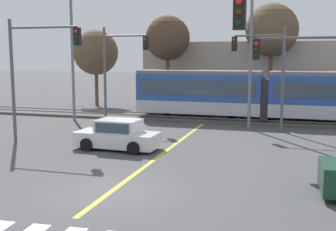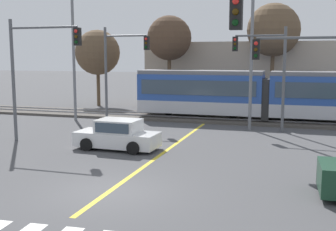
{
  "view_description": "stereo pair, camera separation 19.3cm",
  "coord_description": "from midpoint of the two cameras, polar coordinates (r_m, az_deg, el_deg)",
  "views": [
    {
      "loc": [
        5.93,
        -12.9,
        4.68
      ],
      "look_at": [
        -0.27,
        7.79,
        1.6
      ],
      "focal_mm": 45.0,
      "sensor_mm": 36.0,
      "label": 1
    },
    {
      "loc": [
        6.12,
        -12.84,
        4.68
      ],
      "look_at": [
        -0.27,
        7.79,
        1.6
      ],
      "focal_mm": 45.0,
      "sensor_mm": 36.0,
      "label": 2
    }
  ],
  "objects": [
    {
      "name": "ground_plane",
      "position": [
        14.96,
        -7.62,
        -10.19
      ],
      "size": [
        200.0,
        200.0,
        0.0
      ],
      "primitive_type": "plane",
      "color": "#474749"
    },
    {
      "name": "track_bed",
      "position": [
        31.12,
        5.84,
        -0.41
      ],
      "size": [
        120.0,
        4.0,
        0.18
      ],
      "primitive_type": "cube",
      "color": "#4C4742",
      "rests_on": "ground"
    },
    {
      "name": "rail_near",
      "position": [
        30.4,
        5.57,
        -0.34
      ],
      "size": [
        120.0,
        0.08,
        0.1
      ],
      "primitive_type": "cube",
      "color": "#939399",
      "rests_on": "track_bed"
    },
    {
      "name": "rail_far",
      "position": [
        31.8,
        6.1,
        0.03
      ],
      "size": [
        120.0,
        0.08,
        0.1
      ],
      "primitive_type": "cube",
      "color": "#939399",
      "rests_on": "track_bed"
    },
    {
      "name": "light_rail_tram",
      "position": [
        30.36,
        13.41,
        2.92
      ],
      "size": [
        18.5,
        2.64,
        3.43
      ],
      "color": "#B7BAC1",
      "rests_on": "track_bed"
    },
    {
      "name": "lane_centre_line",
      "position": [
        20.73,
        -0.17,
        -4.93
      ],
      "size": [
        0.2,
        17.83,
        0.01
      ],
      "primitive_type": "cube",
      "color": "gold",
      "rests_on": "ground"
    },
    {
      "name": "sedan_crossing",
      "position": [
        21.31,
        -6.62,
        -2.7
      ],
      "size": [
        4.25,
        2.02,
        1.52
      ],
      "color": "silver",
      "rests_on": "ground"
    },
    {
      "name": "traffic_light_mid_right",
      "position": [
        19.39,
        19.52,
        5.39
      ],
      "size": [
        4.25,
        0.38,
        5.82
      ],
      "color": "#515459",
      "rests_on": "ground"
    },
    {
      "name": "traffic_light_mid_left",
      "position": [
        23.6,
        -17.46,
        6.98
      ],
      "size": [
        4.25,
        0.38,
        6.61
      ],
      "color": "#515459",
      "rests_on": "ground"
    },
    {
      "name": "traffic_light_far_left",
      "position": [
        28.9,
        -6.43,
        7.18
      ],
      "size": [
        3.25,
        0.38,
        6.59
      ],
      "color": "#515459",
      "rests_on": "ground"
    },
    {
      "name": "traffic_light_near_right",
      "position": [
        11.33,
        21.3,
        6.18
      ],
      "size": [
        3.75,
        0.38,
        6.67
      ],
      "color": "#515459",
      "rests_on": "ground"
    },
    {
      "name": "traffic_light_far_right",
      "position": [
        26.64,
        13.47,
        6.76
      ],
      "size": [
        3.25,
        0.38,
        6.41
      ],
      "color": "#515459",
      "rests_on": "ground"
    },
    {
      "name": "street_lamp_west",
      "position": [
        31.01,
        -12.23,
        8.96
      ],
      "size": [
        2.1,
        0.28,
        9.31
      ],
      "color": "slate",
      "rests_on": "ground"
    },
    {
      "name": "street_lamp_centre",
      "position": [
        27.05,
        11.81,
        9.53
      ],
      "size": [
        1.97,
        0.28,
        9.72
      ],
      "color": "slate",
      "rests_on": "ground"
    },
    {
      "name": "bare_tree_far_west",
      "position": [
        39.99,
        -9.38,
        8.4
      ],
      "size": [
        4.16,
        4.16,
        7.05
      ],
      "color": "brown",
      "rests_on": "ground"
    },
    {
      "name": "bare_tree_west",
      "position": [
        36.27,
        0.32,
        10.4
      ],
      "size": [
        3.78,
        3.78,
        8.05
      ],
      "color": "brown",
      "rests_on": "ground"
    },
    {
      "name": "bare_tree_east",
      "position": [
        36.0,
        14.25,
        11.13
      ],
      "size": [
        4.31,
        4.31,
        8.91
      ],
      "color": "brown",
      "rests_on": "ground"
    },
    {
      "name": "building_backdrop_far",
      "position": [
        39.99,
        11.09,
        5.48
      ],
      "size": [
        18.5,
        6.0,
        5.89
      ],
      "primitive_type": "cube",
      "color": "tan",
      "rests_on": "ground"
    }
  ]
}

